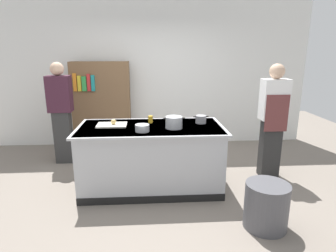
{
  "coord_description": "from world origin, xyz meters",
  "views": [
    {
      "loc": [
        -0.01,
        -3.74,
        1.9
      ],
      "look_at": [
        0.25,
        0.2,
        0.85
      ],
      "focal_mm": 30.47,
      "sensor_mm": 36.0,
      "label": 1
    }
  ],
  "objects_px": {
    "sauce_pan": "(201,119)",
    "bookshelf": "(102,106)",
    "onion": "(113,122)",
    "mixing_bowl": "(142,128)",
    "person_guest": "(61,111)",
    "stock_pot": "(174,122)",
    "juice_cup": "(150,119)",
    "trash_bin": "(266,206)",
    "person_chef": "(273,119)"
  },
  "relations": [
    {
      "from": "onion",
      "to": "bookshelf",
      "type": "height_order",
      "value": "bookshelf"
    },
    {
      "from": "sauce_pan",
      "to": "person_guest",
      "type": "distance_m",
      "value": 2.41
    },
    {
      "from": "sauce_pan",
      "to": "person_chef",
      "type": "xyz_separation_m",
      "value": [
        1.11,
        0.15,
        -0.04
      ]
    },
    {
      "from": "stock_pot",
      "to": "mixing_bowl",
      "type": "relative_size",
      "value": 1.61
    },
    {
      "from": "sauce_pan",
      "to": "trash_bin",
      "type": "distance_m",
      "value": 1.47
    },
    {
      "from": "mixing_bowl",
      "to": "trash_bin",
      "type": "height_order",
      "value": "mixing_bowl"
    },
    {
      "from": "stock_pot",
      "to": "person_guest",
      "type": "xyz_separation_m",
      "value": [
        -1.81,
        1.18,
        -0.07
      ]
    },
    {
      "from": "onion",
      "to": "person_guest",
      "type": "bearing_deg",
      "value": 134.8
    },
    {
      "from": "mixing_bowl",
      "to": "bookshelf",
      "type": "bearing_deg",
      "value": 112.28
    },
    {
      "from": "mixing_bowl",
      "to": "person_chef",
      "type": "height_order",
      "value": "person_chef"
    },
    {
      "from": "onion",
      "to": "trash_bin",
      "type": "xyz_separation_m",
      "value": [
        1.75,
        -1.11,
        -0.7
      ]
    },
    {
      "from": "sauce_pan",
      "to": "bookshelf",
      "type": "bearing_deg",
      "value": 134.93
    },
    {
      "from": "person_chef",
      "to": "person_guest",
      "type": "distance_m",
      "value": 3.42
    },
    {
      "from": "stock_pot",
      "to": "bookshelf",
      "type": "bearing_deg",
      "value": 123.3
    },
    {
      "from": "juice_cup",
      "to": "person_chef",
      "type": "distance_m",
      "value": 1.83
    },
    {
      "from": "trash_bin",
      "to": "bookshelf",
      "type": "distance_m",
      "value": 3.63
    },
    {
      "from": "mixing_bowl",
      "to": "juice_cup",
      "type": "height_order",
      "value": "juice_cup"
    },
    {
      "from": "person_guest",
      "to": "person_chef",
      "type": "bearing_deg",
      "value": 73.94
    },
    {
      "from": "juice_cup",
      "to": "bookshelf",
      "type": "distance_m",
      "value": 1.85
    },
    {
      "from": "sauce_pan",
      "to": "trash_bin",
      "type": "xyz_separation_m",
      "value": [
        0.53,
        -1.17,
        -0.7
      ]
    },
    {
      "from": "juice_cup",
      "to": "bookshelf",
      "type": "xyz_separation_m",
      "value": [
        -0.94,
        1.59,
        -0.1
      ]
    },
    {
      "from": "onion",
      "to": "person_chef",
      "type": "relative_size",
      "value": 0.04
    },
    {
      "from": "stock_pot",
      "to": "person_chef",
      "type": "height_order",
      "value": "person_chef"
    },
    {
      "from": "onion",
      "to": "bookshelf",
      "type": "distance_m",
      "value": 1.78
    },
    {
      "from": "juice_cup",
      "to": "person_guest",
      "type": "bearing_deg",
      "value": 149.95
    },
    {
      "from": "person_guest",
      "to": "stock_pot",
      "type": "bearing_deg",
      "value": 54.19
    },
    {
      "from": "person_chef",
      "to": "trash_bin",
      "type": "bearing_deg",
      "value": 172.9
    },
    {
      "from": "onion",
      "to": "person_guest",
      "type": "height_order",
      "value": "person_guest"
    },
    {
      "from": "sauce_pan",
      "to": "bookshelf",
      "type": "xyz_separation_m",
      "value": [
        -1.65,
        1.66,
        -0.1
      ]
    },
    {
      "from": "trash_bin",
      "to": "person_guest",
      "type": "height_order",
      "value": "person_guest"
    },
    {
      "from": "trash_bin",
      "to": "person_guest",
      "type": "xyz_separation_m",
      "value": [
        -2.75,
        2.11,
        0.65
      ]
    },
    {
      "from": "stock_pot",
      "to": "person_chef",
      "type": "xyz_separation_m",
      "value": [
        1.52,
        0.39,
        -0.07
      ]
    },
    {
      "from": "bookshelf",
      "to": "trash_bin",
      "type": "bearing_deg",
      "value": -52.29
    },
    {
      "from": "onion",
      "to": "mixing_bowl",
      "type": "xyz_separation_m",
      "value": [
        0.4,
        -0.31,
        -0.01
      ]
    },
    {
      "from": "sauce_pan",
      "to": "mixing_bowl",
      "type": "distance_m",
      "value": 0.9
    },
    {
      "from": "stock_pot",
      "to": "sauce_pan",
      "type": "bearing_deg",
      "value": 31.24
    },
    {
      "from": "stock_pot",
      "to": "trash_bin",
      "type": "relative_size",
      "value": 0.56
    },
    {
      "from": "mixing_bowl",
      "to": "person_guest",
      "type": "relative_size",
      "value": 0.1
    },
    {
      "from": "juice_cup",
      "to": "mixing_bowl",
      "type": "bearing_deg",
      "value": -102.97
    },
    {
      "from": "stock_pot",
      "to": "bookshelf",
      "type": "xyz_separation_m",
      "value": [
        -1.25,
        1.9,
        -0.13
      ]
    },
    {
      "from": "onion",
      "to": "trash_bin",
      "type": "bearing_deg",
      "value": -32.24
    },
    {
      "from": "onion",
      "to": "mixing_bowl",
      "type": "height_order",
      "value": "onion"
    },
    {
      "from": "onion",
      "to": "sauce_pan",
      "type": "xyz_separation_m",
      "value": [
        1.22,
        0.07,
        -0.0
      ]
    },
    {
      "from": "person_chef",
      "to": "bookshelf",
      "type": "xyz_separation_m",
      "value": [
        -2.76,
        1.51,
        -0.06
      ]
    },
    {
      "from": "stock_pot",
      "to": "person_guest",
      "type": "distance_m",
      "value": 2.16
    },
    {
      "from": "mixing_bowl",
      "to": "person_guest",
      "type": "xyz_separation_m",
      "value": [
        -1.4,
        1.32,
        -0.03
      ]
    },
    {
      "from": "person_chef",
      "to": "sauce_pan",
      "type": "bearing_deg",
      "value": 114.02
    },
    {
      "from": "mixing_bowl",
      "to": "person_guest",
      "type": "bearing_deg",
      "value": 136.7
    },
    {
      "from": "juice_cup",
      "to": "onion",
      "type": "bearing_deg",
      "value": -164.78
    },
    {
      "from": "trash_bin",
      "to": "person_chef",
      "type": "xyz_separation_m",
      "value": [
        0.58,
        1.32,
        0.66
      ]
    }
  ]
}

